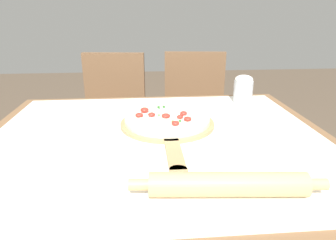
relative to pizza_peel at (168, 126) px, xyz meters
name	(u,v)px	position (x,y,z in m)	size (l,w,h in m)	color
dining_table	(158,168)	(-0.04, -0.08, -0.12)	(1.17, 1.00, 0.75)	brown
towel_cloth	(157,138)	(-0.04, -0.08, -0.01)	(1.09, 0.92, 0.00)	white
pizza_peel	(168,126)	(0.00, 0.00, 0.00)	(0.33, 0.53, 0.01)	tan
pizza	(167,118)	(0.00, 0.02, 0.02)	(0.30, 0.30, 0.04)	beige
rolling_pin	(228,184)	(0.10, -0.42, 0.02)	(0.44, 0.08, 0.06)	tan
chair_left	(113,116)	(-0.27, 0.80, -0.24)	(0.44, 0.44, 0.90)	brown
chair_right	(194,114)	(0.24, 0.80, -0.24)	(0.44, 0.44, 0.90)	brown
flour_cup	(243,89)	(0.36, 0.28, 0.06)	(0.08, 0.08, 0.12)	#B2B7BC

